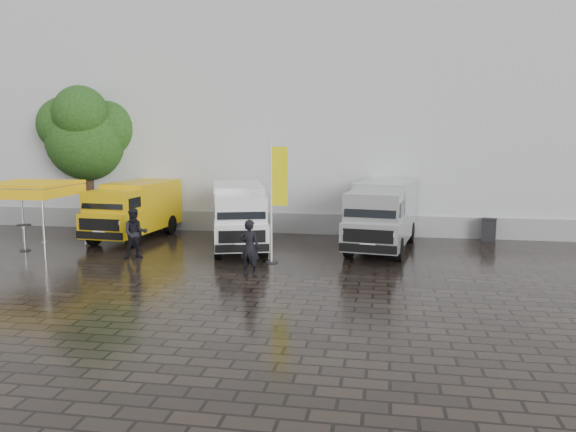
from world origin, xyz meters
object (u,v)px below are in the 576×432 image
person_front (250,248)px  flagpole (276,197)px  person_tent (135,233)px  van_white (239,217)px  van_yellow (134,211)px  wheelie_bin (489,229)px  canopy_tent (29,187)px  cocktail_table (24,238)px  van_silver (382,216)px

person_front → flagpole: bearing=-92.1°
person_tent → van_white: bearing=7.8°
van_yellow → wheelie_bin: (16.24, 2.32, -0.78)m
canopy_tent → person_front: bearing=-15.1°
flagpole → cocktail_table: size_ratio=4.12×
van_yellow → canopy_tent: (-3.08, -3.21, 1.38)m
van_yellow → van_white: (5.37, -1.27, 0.03)m
canopy_tent → person_tent: canopy_tent is taller
van_white → flagpole: (2.11, -2.52, 1.17)m
wheelie_bin → cocktail_table: bearing=-151.5°
van_white → person_tent: 4.40m
wheelie_bin → person_tent: (-14.37, -6.23, 0.45)m
van_yellow → van_white: van_white is taller
cocktail_table → person_front: person_front is taller
van_yellow → wheelie_bin: bearing=12.6°
van_yellow → van_white: size_ratio=0.92×
wheelie_bin → van_yellow: bearing=-159.5°
van_yellow → canopy_tent: size_ratio=1.76×
van_white → person_front: size_ratio=3.16×
canopy_tent → van_silver: bearing=10.8°
van_white → wheelie_bin: 11.47m
van_silver → person_tent: van_silver is taller
flagpole → wheelie_bin: bearing=34.9°
wheelie_bin → person_front: 12.41m
person_front → person_tent: 5.48m
flagpole → person_front: (-0.50, -2.13, -1.53)m
van_silver → canopy_tent: size_ratio=2.04×
cocktail_table → person_tent: person_tent is taller
van_yellow → person_front: 9.15m
person_front → person_tent: size_ratio=1.00×
wheelie_bin → flagpole: bearing=-132.7°
cocktail_table → wheelie_bin: 20.39m
cocktail_table → person_front: size_ratio=0.56×
canopy_tent → van_yellow: bearing=46.2°
van_yellow → wheelie_bin: van_yellow is taller
van_silver → person_tent: size_ratio=3.34×
van_yellow → person_tent: (1.87, -3.91, -0.33)m
person_front → van_silver: bearing=-117.8°
van_silver → van_yellow: bearing=-173.6°
van_silver → cocktail_table: (-14.76, -2.91, -0.87)m
cocktail_table → van_white: bearing=13.4°
flagpole → wheelie_bin: size_ratio=4.29×
van_silver → flagpole: bearing=-131.0°
wheelie_bin → person_tent: size_ratio=0.54×
van_yellow → canopy_tent: 4.65m
van_silver → person_tent: (-9.54, -3.47, -0.44)m
flagpole → person_front: flagpole is taller
van_yellow → van_silver: (11.41, -0.44, 0.12)m
van_yellow → cocktail_table: 4.80m
person_tent → canopy_tent: bearing=142.8°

